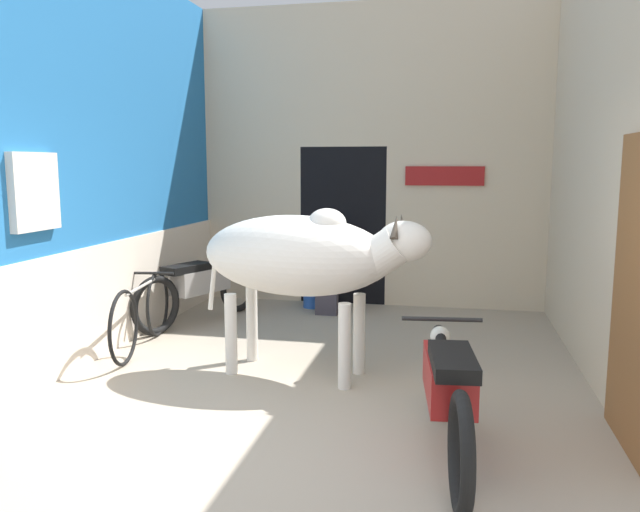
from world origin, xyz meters
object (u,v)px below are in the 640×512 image
Objects in this scene: motorcycle_far at (200,286)px; bicycle at (142,314)px; cow at (303,257)px; motorcycle_near at (448,388)px; plastic_stool at (312,290)px; shopkeeper_seated at (329,264)px.

bicycle is (-0.15, -1.16, -0.08)m from motorcycle_far.
cow is 1.24× the size of bicycle.
motorcycle_near reaches higher than bicycle.
bicycle is 2.57m from plastic_stool.
motorcycle_near is 1.08× the size of motorcycle_far.
motorcycle_far is at bearing 136.24° from cow.
shopkeeper_seated is (1.41, 0.82, 0.19)m from motorcycle_far.
cow is 2.82m from plastic_stool.
cow is 4.83× the size of plastic_stool.
motorcycle_far is (-2.94, 2.92, -0.01)m from motorcycle_near.
cow is at bearing 133.97° from motorcycle_near.
motorcycle_near is (1.29, -1.34, -0.63)m from cow.
motorcycle_far is 1.62× the size of shopkeeper_seated.
motorcycle_far is 1.64m from shopkeeper_seated.
bicycle is at bearing -128.32° from shopkeeper_seated.
bicycle is at bearing 166.79° from cow.
shopkeeper_seated is (-1.53, 3.74, 0.18)m from motorcycle_near.
shopkeeper_seated is at bearing 95.71° from cow.
cow reaches higher than bicycle.
cow is 1.12× the size of motorcycle_far.
motorcycle_far is at bearing -136.88° from plastic_stool.
cow is at bearing -79.06° from plastic_stool.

